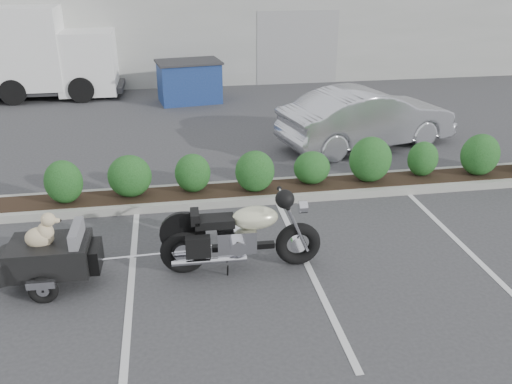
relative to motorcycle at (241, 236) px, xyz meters
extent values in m
plane|color=#38383A|center=(-0.17, 0.48, -0.57)|extent=(90.00, 90.00, 0.00)
cube|color=#9E9E93|center=(0.83, 2.68, -0.49)|extent=(12.00, 1.00, 0.15)
cube|color=#9EA099|center=(-0.17, 17.48, 1.43)|extent=(26.00, 10.00, 4.00)
torus|color=black|center=(-0.87, 0.05, -0.22)|extent=(0.72, 0.20, 0.71)
torus|color=black|center=(0.88, 0.00, -0.22)|extent=(0.72, 0.20, 0.71)
cylinder|color=silver|center=(-0.87, 0.05, -0.22)|extent=(0.30, 0.14, 0.30)
cylinder|color=silver|center=(0.88, 0.00, -0.22)|extent=(0.26, 0.11, 0.26)
cylinder|color=silver|center=(0.81, -0.10, 0.18)|extent=(0.46, 0.07, 0.94)
cylinder|color=silver|center=(0.81, 0.11, 0.18)|extent=(0.46, 0.07, 0.94)
cylinder|color=silver|center=(0.64, 0.01, 0.58)|extent=(0.06, 0.74, 0.04)
cylinder|color=silver|center=(0.94, 0.00, 0.41)|extent=(0.13, 0.19, 0.19)
sphere|color=black|center=(0.59, -0.31, 0.71)|extent=(0.28, 0.28, 0.28)
cube|color=silver|center=(-0.07, 0.03, -0.06)|extent=(0.59, 0.38, 0.36)
cube|color=black|center=(0.03, 0.02, -0.19)|extent=(0.96, 0.13, 0.09)
ellipsoid|color=beige|center=(0.21, 0.02, 0.28)|extent=(0.71, 0.42, 0.35)
cube|color=black|center=(-0.39, 0.03, 0.26)|extent=(0.59, 0.33, 0.13)
cube|color=black|center=(-0.68, 0.04, 0.36)|extent=(0.14, 0.32, 0.17)
cylinder|color=silver|center=(-0.50, -0.15, -0.29)|extent=(1.12, 0.12, 0.10)
cylinder|color=silver|center=(-0.49, 0.23, -0.29)|extent=(1.12, 0.12, 0.10)
cube|color=black|center=(-0.66, -0.26, 0.02)|extent=(0.37, 0.16, 0.32)
cube|color=black|center=(-2.77, 0.02, -0.09)|extent=(1.14, 0.79, 0.45)
cube|color=slate|center=(-2.37, 0.01, 0.20)|extent=(0.14, 0.66, 0.32)
cube|color=slate|center=(-2.72, 0.02, 0.02)|extent=(0.76, 0.68, 0.04)
cube|color=black|center=(-3.35, 0.04, -0.16)|extent=(0.42, 0.78, 0.39)
cube|color=black|center=(-2.17, 0.01, -0.14)|extent=(0.23, 0.54, 0.36)
torus|color=black|center=(-2.83, -0.42, -0.37)|extent=(0.42, 0.13, 0.41)
torus|color=black|center=(-2.81, 0.47, -0.37)|extent=(0.42, 0.13, 0.41)
cube|color=silver|center=(-2.84, -0.47, -0.25)|extent=(0.38, 0.10, 0.11)
cube|color=silver|center=(-2.81, 0.53, -0.25)|extent=(0.38, 0.10, 0.11)
cylinder|color=black|center=(-2.82, 0.03, -0.37)|extent=(0.07, 0.96, 0.04)
cylinder|color=silver|center=(-1.92, 0.00, -0.22)|extent=(0.64, 0.06, 0.04)
ellipsoid|color=#D1BA8D|center=(-2.88, 0.02, 0.22)|extent=(0.41, 0.28, 0.32)
ellipsoid|color=#D1BA8D|center=(-2.78, 0.02, 0.30)|extent=(0.24, 0.22, 0.29)
sphere|color=#D1BA8D|center=(-2.72, 0.02, 0.49)|extent=(0.21, 0.21, 0.20)
ellipsoid|color=#D1BA8D|center=(-2.62, 0.02, 0.47)|extent=(0.15, 0.09, 0.07)
sphere|color=black|center=(-2.56, 0.02, 0.47)|extent=(0.04, 0.04, 0.04)
ellipsoid|color=#D1BA8D|center=(-2.76, -0.04, 0.51)|extent=(0.05, 0.04, 0.11)
ellipsoid|color=#D1BA8D|center=(-2.76, 0.08, 0.51)|extent=(0.05, 0.04, 0.11)
cylinder|color=#D1BA8D|center=(-2.75, -0.04, 0.10)|extent=(0.05, 0.05, 0.13)
cylinder|color=#D1BA8D|center=(-2.75, 0.09, 0.10)|extent=(0.05, 0.05, 0.13)
imported|color=silver|center=(3.90, 5.25, 0.16)|extent=(4.66, 2.59, 1.46)
cube|color=navy|center=(-0.23, 10.42, 0.07)|extent=(2.06, 1.53, 1.27)
cube|color=#2D2D30|center=(-0.23, 10.42, 0.72)|extent=(2.18, 1.65, 0.06)
cube|color=white|center=(-3.50, 11.91, 0.57)|extent=(1.84, 2.12, 2.01)
cube|color=black|center=(-3.50, 11.91, 0.30)|extent=(0.09, 1.73, 0.91)
cube|color=#2D2D30|center=(-5.60, 11.93, -0.25)|extent=(6.41, 2.07, 0.18)
cylinder|color=black|center=(-3.69, 10.91, -0.16)|extent=(0.82, 0.26, 0.82)
cylinder|color=black|center=(-3.67, 12.91, -0.16)|extent=(0.82, 0.26, 0.82)
cylinder|color=black|center=(-5.79, 10.93, -0.16)|extent=(0.82, 0.26, 0.82)
cylinder|color=black|center=(-5.77, 12.93, -0.16)|extent=(0.82, 0.26, 0.82)
camera|label=1|loc=(-0.95, -7.11, 3.91)|focal=38.00mm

